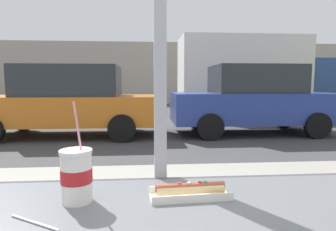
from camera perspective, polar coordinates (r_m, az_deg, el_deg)
name	(u,v)px	position (r m, az deg, el deg)	size (l,w,h in m)	color
ground_plane	(148,126)	(9.22, -4.07, -2.05)	(60.00, 60.00, 0.00)	#424244
sidewalk_strip	(153,212)	(2.99, -3.08, -18.48)	(16.00, 2.80, 0.14)	#9E998E
building_facade_far	(146,73)	(20.26, -4.37, 8.33)	(28.00, 1.20, 4.15)	#A89E8E
soda_cup_left	(77,175)	(1.01, -17.69, -11.19)	(0.11, 0.11, 0.33)	silver
hotdog_tray_near	(190,191)	(1.02, 4.42, -14.69)	(0.28, 0.12, 0.05)	silver
loose_straw	(34,223)	(0.93, -24.98, -18.69)	(0.01, 0.01, 0.19)	white
parked_car_orange	(68,101)	(7.75, -19.20, 2.72)	(4.70, 2.02, 1.79)	orange
parked_car_blue	(253,100)	(8.03, 16.45, 3.02)	(4.28, 1.94, 1.82)	#283D93
box_truck	(256,75)	(12.70, 17.13, 7.76)	(6.82, 2.44, 3.22)	silver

